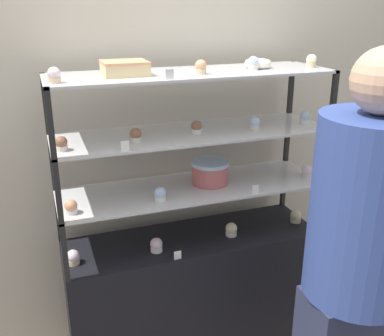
% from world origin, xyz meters
% --- Properties ---
extents(back_wall, '(8.00, 0.05, 2.60)m').
position_xyz_m(back_wall, '(0.00, 0.35, 1.30)').
color(back_wall, beige).
rests_on(back_wall, ground_plane).
extents(display_base, '(1.35, 0.41, 0.73)m').
position_xyz_m(display_base, '(0.00, 0.00, 0.36)').
color(display_base, black).
rests_on(display_base, ground_plane).
extents(display_riser_lower, '(1.35, 0.41, 0.29)m').
position_xyz_m(display_riser_lower, '(0.00, 0.00, 1.00)').
color(display_riser_lower, black).
rests_on(display_riser_lower, display_base).
extents(display_riser_middle, '(1.35, 0.41, 0.29)m').
position_xyz_m(display_riser_middle, '(0.00, 0.00, 1.29)').
color(display_riser_middle, black).
rests_on(display_riser_middle, display_riser_lower).
extents(display_riser_upper, '(1.35, 0.41, 0.29)m').
position_xyz_m(display_riser_upper, '(0.00, 0.00, 1.58)').
color(display_riser_upper, black).
rests_on(display_riser_upper, display_riser_middle).
extents(layer_cake_centerpiece, '(0.19, 0.19, 0.12)m').
position_xyz_m(layer_cake_centerpiece, '(0.10, 0.01, 1.08)').
color(layer_cake_centerpiece, '#C66660').
rests_on(layer_cake_centerpiece, display_riser_lower).
extents(sheet_cake_frosted, '(0.20, 0.18, 0.06)m').
position_xyz_m(sheet_cake_frosted, '(-0.32, -0.00, 1.63)').
color(sheet_cake_frosted, '#DBBC84').
rests_on(sheet_cake_frosted, display_riser_upper).
extents(cupcake_0, '(0.06, 0.06, 0.07)m').
position_xyz_m(cupcake_0, '(-0.62, -0.06, 0.76)').
color(cupcake_0, '#CCB28C').
rests_on(cupcake_0, display_base).
extents(cupcake_1, '(0.06, 0.06, 0.07)m').
position_xyz_m(cupcake_1, '(-0.22, -0.08, 0.76)').
color(cupcake_1, white).
rests_on(cupcake_1, display_base).
extents(cupcake_2, '(0.06, 0.06, 0.07)m').
position_xyz_m(cupcake_2, '(0.20, -0.05, 0.76)').
color(cupcake_2, beige).
rests_on(cupcake_2, display_base).
extents(cupcake_3, '(0.06, 0.06, 0.07)m').
position_xyz_m(cupcake_3, '(0.62, -0.03, 0.76)').
color(cupcake_3, '#CCB28C').
rests_on(cupcake_3, display_base).
extents(price_tag_0, '(0.04, 0.00, 0.04)m').
position_xyz_m(price_tag_0, '(-0.14, -0.19, 0.75)').
color(price_tag_0, white).
rests_on(price_tag_0, display_base).
extents(cupcake_4, '(0.06, 0.06, 0.07)m').
position_xyz_m(cupcake_4, '(-0.61, -0.11, 1.05)').
color(cupcake_4, white).
rests_on(cupcake_4, display_riser_lower).
extents(cupcake_5, '(0.06, 0.06, 0.07)m').
position_xyz_m(cupcake_5, '(-0.20, -0.11, 1.05)').
color(cupcake_5, white).
rests_on(cupcake_5, display_riser_lower).
extents(cupcake_6, '(0.06, 0.06, 0.07)m').
position_xyz_m(cupcake_6, '(0.63, -0.07, 1.05)').
color(cupcake_6, white).
rests_on(cupcake_6, display_riser_lower).
extents(price_tag_1, '(0.04, 0.00, 0.04)m').
position_xyz_m(price_tag_1, '(0.27, -0.19, 1.04)').
color(price_tag_1, white).
rests_on(price_tag_1, display_riser_lower).
extents(cupcake_7, '(0.05, 0.05, 0.06)m').
position_xyz_m(cupcake_7, '(-0.62, -0.09, 1.34)').
color(cupcake_7, beige).
rests_on(cupcake_7, display_riser_middle).
extents(cupcake_8, '(0.05, 0.05, 0.06)m').
position_xyz_m(cupcake_8, '(-0.30, -0.07, 1.34)').
color(cupcake_8, beige).
rests_on(cupcake_8, display_riser_middle).
extents(cupcake_9, '(0.05, 0.05, 0.06)m').
position_xyz_m(cupcake_9, '(0.01, -0.03, 1.34)').
color(cupcake_9, white).
rests_on(cupcake_9, display_riser_middle).
extents(cupcake_10, '(0.05, 0.05, 0.06)m').
position_xyz_m(cupcake_10, '(0.31, -0.06, 1.34)').
color(cupcake_10, beige).
rests_on(cupcake_10, display_riser_middle).
extents(cupcake_11, '(0.05, 0.05, 0.06)m').
position_xyz_m(cupcake_11, '(0.61, -0.05, 1.34)').
color(cupcake_11, white).
rests_on(cupcake_11, display_riser_middle).
extents(price_tag_2, '(0.04, 0.00, 0.04)m').
position_xyz_m(price_tag_2, '(-0.37, -0.19, 1.33)').
color(price_tag_2, white).
rests_on(price_tag_2, display_riser_middle).
extents(cupcake_12, '(0.05, 0.05, 0.06)m').
position_xyz_m(cupcake_12, '(-0.63, -0.11, 1.63)').
color(cupcake_12, '#CCB28C').
rests_on(cupcake_12, display_riser_upper).
extents(cupcake_13, '(0.05, 0.05, 0.06)m').
position_xyz_m(cupcake_13, '(0.01, -0.08, 1.63)').
color(cupcake_13, '#CCB28C').
rests_on(cupcake_13, display_riser_upper).
extents(cupcake_14, '(0.05, 0.05, 0.06)m').
position_xyz_m(cupcake_14, '(0.30, -0.04, 1.63)').
color(cupcake_14, beige).
rests_on(cupcake_14, display_riser_upper).
extents(cupcake_15, '(0.05, 0.05, 0.06)m').
position_xyz_m(cupcake_15, '(0.61, -0.05, 1.63)').
color(cupcake_15, '#CCB28C').
rests_on(cupcake_15, display_riser_upper).
extents(price_tag_3, '(0.04, 0.00, 0.04)m').
position_xyz_m(price_tag_3, '(-0.17, -0.19, 1.62)').
color(price_tag_3, white).
rests_on(price_tag_3, display_riser_upper).
extents(donut_glazed, '(0.13, 0.13, 0.04)m').
position_xyz_m(donut_glazed, '(0.35, 0.01, 1.62)').
color(donut_glazed, '#EFE5CC').
rests_on(donut_glazed, display_riser_upper).
extents(customer_figure, '(0.41, 0.41, 1.78)m').
position_xyz_m(customer_figure, '(0.40, -0.80, 0.95)').
color(customer_figure, '#282D47').
rests_on(customer_figure, ground_plane).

